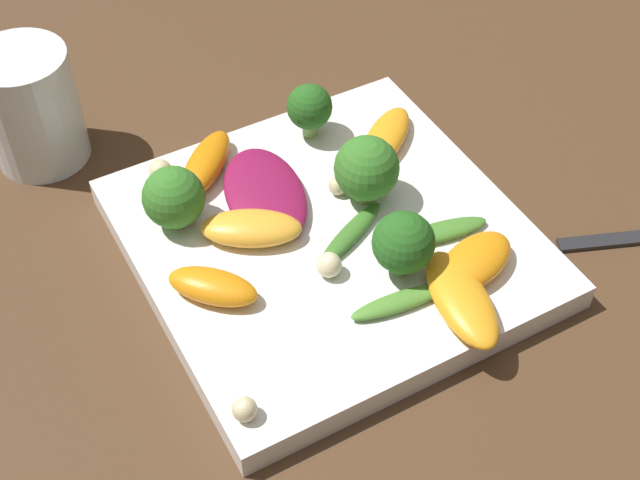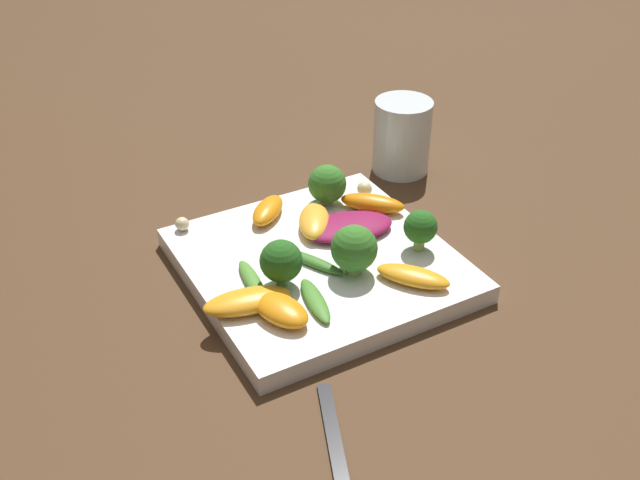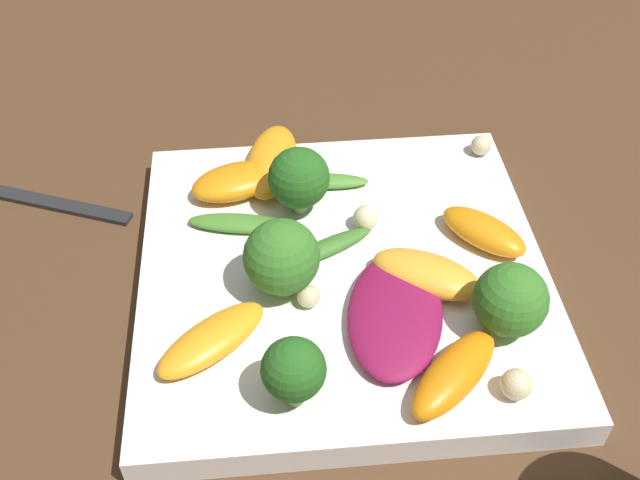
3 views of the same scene
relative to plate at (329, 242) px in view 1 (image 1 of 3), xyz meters
name	(u,v)px [view 1 (image 1 of 3)]	position (x,y,z in m)	size (l,w,h in m)	color
ground_plane	(328,252)	(0.00, 0.00, -0.01)	(2.40, 2.40, 0.00)	#4C331E
plate	(329,242)	(0.00, 0.00, 0.00)	(0.25, 0.25, 0.02)	white
drinking_glass	(31,108)	(0.14, -0.19, 0.03)	(0.07, 0.07, 0.09)	white
radicchio_leaf_0	(265,194)	(0.02, -0.05, 0.02)	(0.07, 0.10, 0.01)	maroon
orange_segment_0	(206,164)	(0.05, -0.09, 0.02)	(0.07, 0.07, 0.02)	orange
orange_segment_1	(461,299)	(-0.04, 0.09, 0.02)	(0.05, 0.08, 0.02)	orange
orange_segment_2	(386,137)	(-0.08, -0.06, 0.02)	(0.07, 0.06, 0.01)	orange
orange_segment_3	(213,287)	(0.09, 0.01, 0.02)	(0.06, 0.06, 0.02)	orange
orange_segment_4	(251,228)	(0.05, -0.02, 0.02)	(0.07, 0.06, 0.02)	#FCAD33
orange_segment_5	(475,261)	(-0.06, 0.07, 0.02)	(0.07, 0.05, 0.02)	orange
broccoli_floret_0	(174,198)	(0.08, -0.06, 0.03)	(0.04, 0.04, 0.04)	#84AD5B
broccoli_floret_1	(403,243)	(-0.02, 0.05, 0.04)	(0.04, 0.04, 0.05)	#84AD5B
broccoli_floret_2	(367,169)	(-0.04, -0.02, 0.04)	(0.04, 0.04, 0.05)	#84AD5B
broccoli_floret_3	(309,108)	(-0.04, -0.09, 0.03)	(0.03, 0.03, 0.04)	#84AD5B
arugula_sprig_0	(440,232)	(-0.06, 0.04, 0.01)	(0.07, 0.03, 0.01)	#47842D
arugula_sprig_1	(351,233)	(-0.01, 0.01, 0.01)	(0.07, 0.04, 0.01)	#3D7528
arugula_sprig_2	(400,302)	(-0.01, 0.08, 0.01)	(0.07, 0.02, 0.01)	#518E33
macadamia_nut_0	(338,185)	(-0.02, -0.03, 0.02)	(0.01, 0.01, 0.01)	beige
macadamia_nut_1	(245,409)	(0.11, 0.10, 0.02)	(0.01, 0.01, 0.01)	beige
macadamia_nut_2	(160,171)	(0.08, -0.10, 0.02)	(0.02, 0.02, 0.02)	beige
macadamia_nut_3	(329,265)	(0.02, 0.03, 0.02)	(0.02, 0.02, 0.02)	beige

